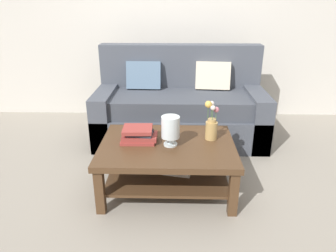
{
  "coord_description": "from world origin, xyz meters",
  "views": [
    {
      "loc": [
        0.07,
        -2.74,
        1.56
      ],
      "look_at": [
        0.0,
        -0.2,
        0.53
      ],
      "focal_mm": 33.64,
      "sensor_mm": 36.0,
      "label": 1
    }
  ],
  "objects_px": {
    "couch": "(180,108)",
    "coffee_table": "(168,156)",
    "flower_pitcher": "(211,125)",
    "book_stack_main": "(139,135)",
    "glass_hurricane_vase": "(170,128)"
  },
  "relations": [
    {
      "from": "couch",
      "to": "coffee_table",
      "type": "height_order",
      "value": "couch"
    },
    {
      "from": "coffee_table",
      "to": "flower_pitcher",
      "type": "xyz_separation_m",
      "value": [
        0.37,
        0.11,
        0.25
      ]
    },
    {
      "from": "book_stack_main",
      "to": "flower_pitcher",
      "type": "height_order",
      "value": "flower_pitcher"
    },
    {
      "from": "glass_hurricane_vase",
      "to": "flower_pitcher",
      "type": "bearing_deg",
      "value": 21.25
    },
    {
      "from": "book_stack_main",
      "to": "flower_pitcher",
      "type": "xyz_separation_m",
      "value": [
        0.62,
        0.07,
        0.07
      ]
    },
    {
      "from": "couch",
      "to": "flower_pitcher",
      "type": "xyz_separation_m",
      "value": [
        0.26,
        -1.01,
        0.2
      ]
    },
    {
      "from": "coffee_table",
      "to": "flower_pitcher",
      "type": "relative_size",
      "value": 3.3
    },
    {
      "from": "glass_hurricane_vase",
      "to": "flower_pitcher",
      "type": "distance_m",
      "value": 0.37
    },
    {
      "from": "glass_hurricane_vase",
      "to": "flower_pitcher",
      "type": "relative_size",
      "value": 0.74
    },
    {
      "from": "coffee_table",
      "to": "flower_pitcher",
      "type": "bearing_deg",
      "value": 16.54
    },
    {
      "from": "couch",
      "to": "glass_hurricane_vase",
      "type": "bearing_deg",
      "value": -94.62
    },
    {
      "from": "book_stack_main",
      "to": "glass_hurricane_vase",
      "type": "bearing_deg",
      "value": -13.48
    },
    {
      "from": "glass_hurricane_vase",
      "to": "coffee_table",
      "type": "bearing_deg",
      "value": 131.85
    },
    {
      "from": "glass_hurricane_vase",
      "to": "couch",
      "type": "bearing_deg",
      "value": 85.38
    },
    {
      "from": "couch",
      "to": "flower_pitcher",
      "type": "height_order",
      "value": "couch"
    }
  ]
}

